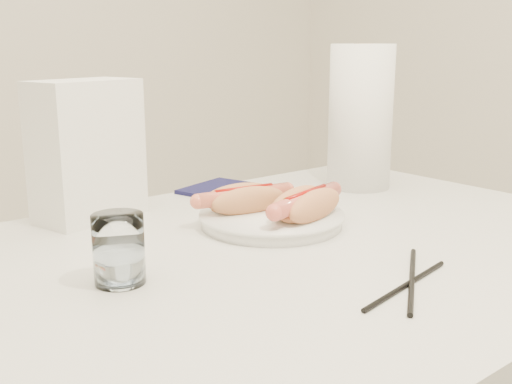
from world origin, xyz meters
TOP-DOWN VIEW (x-y plane):
  - table at (0.00, 0.00)m, footprint 1.20×0.80m
  - plate at (0.07, 0.09)m, footprint 0.25×0.25m
  - hotdog_left at (0.04, 0.13)m, footprint 0.17×0.09m
  - hotdog_right at (0.10, 0.04)m, footprint 0.19×0.11m
  - water_glass at (-0.25, 0.02)m, footprint 0.07×0.07m
  - chopstick_near at (0.05, -0.21)m, footprint 0.19×0.14m
  - chopstick_far at (0.03, -0.22)m, footprint 0.20×0.04m
  - napkin_box at (-0.15, 0.33)m, footprint 0.20×0.14m
  - navy_napkin at (0.16, 0.34)m, footprint 0.19×0.19m
  - paper_towel_roll at (0.40, 0.20)m, footprint 0.16×0.16m

SIDE VIEW (x-z plane):
  - table at x=0.00m, z-range 0.32..1.07m
  - chopstick_far at x=0.03m, z-range 0.75..0.76m
  - chopstick_near at x=0.05m, z-range 0.75..0.76m
  - navy_napkin at x=0.16m, z-range 0.75..0.76m
  - plate at x=0.07m, z-range 0.75..0.77m
  - hotdog_left at x=0.04m, z-range 0.77..0.82m
  - hotdog_right at x=0.10m, z-range 0.77..0.82m
  - water_glass at x=-0.25m, z-range 0.75..0.84m
  - napkin_box at x=-0.15m, z-range 0.75..0.99m
  - paper_towel_roll at x=0.40m, z-range 0.75..1.05m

